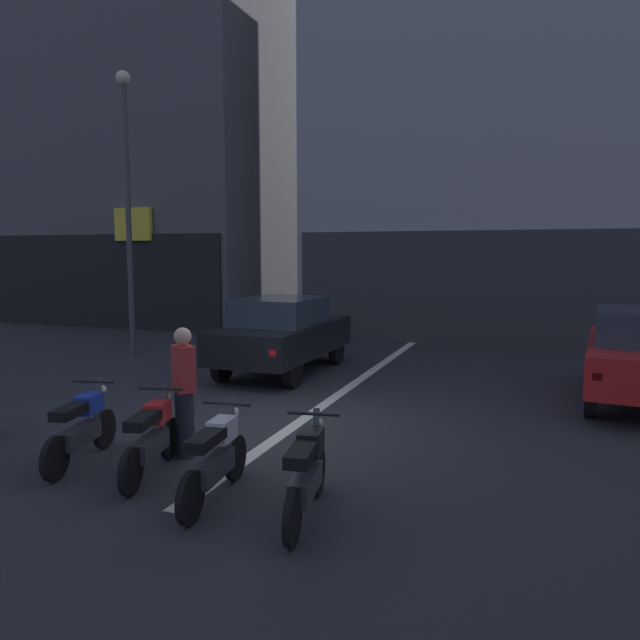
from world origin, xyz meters
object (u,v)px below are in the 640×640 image
at_px(street_lamp, 127,186).
at_px(person_by_motorcycles, 184,391).
at_px(motorcycle_blue_row_leftmost, 82,427).
at_px(motorcycle_white_row_centre, 215,457).
at_px(car_black_crossing_near, 283,332).
at_px(motorcycle_black_row_right_mid, 307,472).
at_px(motorcycle_red_row_left_mid, 152,437).

xyz_separation_m(street_lamp, person_by_motorcycles, (5.64, -6.17, -3.41)).
distance_m(motorcycle_blue_row_leftmost, motorcycle_white_row_centre, 2.15).
distance_m(car_black_crossing_near, motorcycle_blue_row_leftmost, 5.91).
relative_size(car_black_crossing_near, motorcycle_black_row_right_mid, 2.47).
bearing_deg(motorcycle_blue_row_leftmost, motorcycle_white_row_centre, -10.15).
bearing_deg(motorcycle_red_row_left_mid, car_black_crossing_near, 99.35).
height_order(car_black_crossing_near, person_by_motorcycles, person_by_motorcycles).
relative_size(street_lamp, person_by_motorcycles, 4.22).
height_order(car_black_crossing_near, street_lamp, street_lamp).
xyz_separation_m(motorcycle_blue_row_leftmost, motorcycle_black_row_right_mid, (3.17, -0.42, 0.00)).
bearing_deg(car_black_crossing_near, motorcycle_white_row_centre, -72.04).
bearing_deg(street_lamp, motorcycle_blue_row_leftmost, -56.14).
distance_m(motorcycle_blue_row_leftmost, motorcycle_red_row_left_mid, 1.06).
bearing_deg(street_lamp, car_black_crossing_near, -10.95).
bearing_deg(motorcycle_white_row_centre, motorcycle_red_row_left_mid, 161.59).
distance_m(car_black_crossing_near, street_lamp, 5.81).
height_order(motorcycle_red_row_left_mid, person_by_motorcycles, person_by_motorcycles).
distance_m(street_lamp, person_by_motorcycles, 9.03).
height_order(motorcycle_blue_row_leftmost, motorcycle_red_row_left_mid, same).
bearing_deg(motorcycle_black_row_right_mid, person_by_motorcycles, 153.38).
bearing_deg(person_by_motorcycles, motorcycle_red_row_left_mid, -92.21).
relative_size(motorcycle_red_row_left_mid, person_by_motorcycles, 0.98).
relative_size(street_lamp, motorcycle_blue_row_leftmost, 4.29).
distance_m(motorcycle_white_row_centre, person_by_motorcycles, 1.50).
distance_m(motorcycle_blue_row_leftmost, motorcycle_black_row_right_mid, 3.20).
distance_m(street_lamp, motorcycle_white_row_centre, 10.51).
bearing_deg(person_by_motorcycles, motorcycle_white_row_centre, -44.13).
height_order(motorcycle_white_row_centre, person_by_motorcycles, person_by_motorcycles).
height_order(motorcycle_blue_row_leftmost, person_by_motorcycles, person_by_motorcycles).
relative_size(car_black_crossing_near, motorcycle_white_row_centre, 2.46).
relative_size(motorcycle_black_row_right_mid, person_by_motorcycles, 0.99).
xyz_separation_m(street_lamp, motorcycle_black_row_right_mid, (7.73, -7.22, -3.81)).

